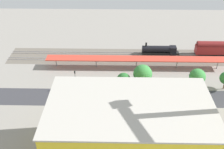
% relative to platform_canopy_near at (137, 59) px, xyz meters
% --- Properties ---
extents(ground_plane, '(154.33, 154.33, 0.00)m').
position_rel_platform_canopy_near_xyz_m(ground_plane, '(2.95, 13.37, -3.88)').
color(ground_plane, gray).
rests_on(ground_plane, ground).
extents(rail_bed, '(96.51, 13.62, 0.01)m').
position_rel_platform_canopy_near_xyz_m(rail_bed, '(2.95, -8.35, -3.87)').
color(rail_bed, '#665E54').
rests_on(rail_bed, ground).
extents(street_asphalt, '(96.49, 9.39, 0.01)m').
position_rel_platform_canopy_near_xyz_m(street_asphalt, '(2.95, 18.73, -3.87)').
color(street_asphalt, '#38383D').
rests_on(street_asphalt, ground).
extents(track_rails, '(96.46, 7.18, 0.12)m').
position_rel_platform_canopy_near_xyz_m(track_rails, '(2.95, -8.35, -3.70)').
color(track_rails, '#9E9EA8').
rests_on(track_rails, ground).
extents(platform_canopy_near, '(67.82, 4.56, 4.07)m').
position_rel_platform_canopy_near_xyz_m(platform_canopy_near, '(0.00, 0.00, 0.00)').
color(platform_canopy_near, '#C63D2D').
rests_on(platform_canopy_near, ground).
extents(locomotive, '(15.17, 2.85, 5.04)m').
position_rel_platform_canopy_near_xyz_m(locomotive, '(-10.60, -10.97, -2.09)').
color(locomotive, black).
rests_on(locomotive, ground).
extents(passenger_coach, '(19.60, 3.20, 5.91)m').
position_rel_platform_canopy_near_xyz_m(passenger_coach, '(-34.54, -10.97, -0.79)').
color(passenger_coach, black).
rests_on(passenger_coach, ground).
extents(parked_car_0, '(4.25, 1.93, 1.78)m').
position_rel_platform_canopy_near_xyz_m(parked_car_0, '(-14.05, 22.13, -3.08)').
color(parked_car_0, black).
rests_on(parked_car_0, ground).
extents(parked_car_1, '(4.67, 1.83, 1.85)m').
position_rel_platform_canopy_near_xyz_m(parked_car_1, '(-4.79, 21.47, -3.06)').
color(parked_car_1, black).
rests_on(parked_car_1, ground).
extents(parked_car_2, '(4.21, 1.83, 1.74)m').
position_rel_platform_canopy_near_xyz_m(parked_car_2, '(3.18, 22.38, -3.10)').
color(parked_car_2, black).
rests_on(parked_car_2, ground).
extents(parked_car_3, '(4.49, 1.90, 1.63)m').
position_rel_platform_canopy_near_xyz_m(parked_car_3, '(12.37, 22.05, -3.16)').
color(parked_car_3, black).
rests_on(parked_car_3, ground).
extents(construction_building, '(36.69, 21.21, 16.24)m').
position_rel_platform_canopy_near_xyz_m(construction_building, '(4.36, 42.37, 4.25)').
color(construction_building, yellow).
rests_on(construction_building, ground).
extents(construction_roof_slab, '(37.30, 21.81, 0.40)m').
position_rel_platform_canopy_near_xyz_m(construction_roof_slab, '(4.36, 42.37, 12.57)').
color(construction_roof_slab, '#B7B2A8').
rests_on(construction_roof_slab, construction_building).
extents(box_truck_0, '(9.83, 3.26, 3.49)m').
position_rel_platform_canopy_near_xyz_m(box_truck_0, '(-3.45, 26.54, -2.17)').
color(box_truck_0, black).
rests_on(box_truck_0, ground).
extents(box_truck_1, '(9.15, 3.24, 3.65)m').
position_rel_platform_canopy_near_xyz_m(box_truck_1, '(3.05, 26.26, -2.12)').
color(box_truck_1, black).
rests_on(box_truck_1, ground).
extents(box_truck_2, '(8.84, 2.68, 3.45)m').
position_rel_platform_canopy_near_xyz_m(box_truck_2, '(15.45, 25.37, -2.21)').
color(box_truck_2, black).
rests_on(box_truck_2, ground).
extents(street_tree_0, '(4.56, 4.56, 6.50)m').
position_rel_platform_canopy_near_xyz_m(street_tree_0, '(5.11, 14.45, 0.34)').
color(street_tree_0, brown).
rests_on(street_tree_0, ground).
extents(street_tree_2, '(6.24, 6.24, 9.01)m').
position_rel_platform_canopy_near_xyz_m(street_tree_2, '(-1.15, 13.43, 2.00)').
color(street_tree_2, brown).
rests_on(street_tree_2, ground).
extents(street_tree_3, '(5.39, 5.39, 7.87)m').
position_rel_platform_canopy_near_xyz_m(street_tree_3, '(-19.14, 13.61, 1.29)').
color(street_tree_3, brown).
rests_on(street_tree_3, ground).
extents(traffic_light, '(0.50, 0.36, 7.37)m').
position_rel_platform_canopy_near_xyz_m(traffic_light, '(21.05, 14.41, 0.94)').
color(traffic_light, '#333333').
rests_on(traffic_light, ground).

